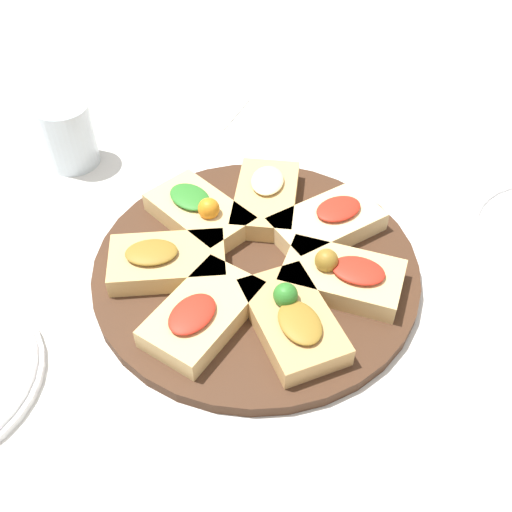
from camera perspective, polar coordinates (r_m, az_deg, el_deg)
name	(u,v)px	position (r m, az deg, el deg)	size (l,w,h in m)	color
ground_plane	(256,272)	(0.81, 0.00, -1.55)	(3.00, 3.00, 0.00)	silver
serving_board	(256,268)	(0.81, 0.00, -1.14)	(0.44, 0.44, 0.02)	#422819
focaccia_slice_0	(342,276)	(0.77, 8.21, -1.86)	(0.17, 0.13, 0.05)	#DBB775
focaccia_slice_1	(327,223)	(0.84, 6.81, 3.17)	(0.17, 0.16, 0.04)	#E5C689
focaccia_slice_2	(266,197)	(0.87, 0.95, 5.60)	(0.10, 0.16, 0.04)	tan
focaccia_slice_3	(199,212)	(0.85, -5.43, 4.21)	(0.17, 0.17, 0.05)	#DBB775
focaccia_slice_4	(166,261)	(0.79, -8.53, -0.47)	(0.16, 0.10, 0.04)	tan
focaccia_slice_5	(202,314)	(0.73, -5.16, -5.49)	(0.15, 0.17, 0.04)	#DBB775
focaccia_slice_6	(293,319)	(0.72, 3.50, -6.04)	(0.14, 0.17, 0.05)	tan
water_glass	(68,135)	(1.01, -17.46, 10.95)	(0.08, 0.08, 0.10)	silver
napkin_stack	(205,107)	(1.13, -4.91, 14.00)	(0.13, 0.11, 0.00)	white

